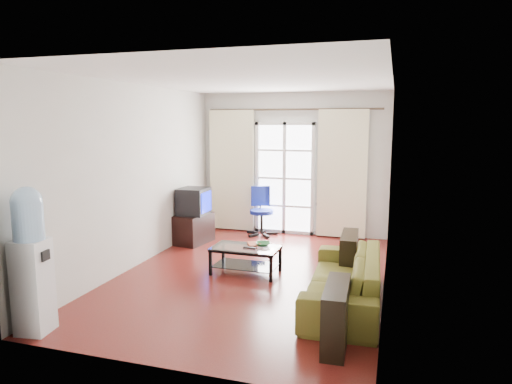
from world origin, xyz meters
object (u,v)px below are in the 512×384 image
(task_chair, at_px, (261,221))
(water_cooler, at_px, (31,258))
(sofa, at_px, (344,279))
(crt_tv, at_px, (193,201))
(tv_stand, at_px, (193,228))
(coffee_table, at_px, (246,256))

(task_chair, distance_m, water_cooler, 4.78)
(sofa, relative_size, crt_tv, 3.99)
(sofa, xyz_separation_m, tv_stand, (-2.89, 2.02, -0.04))
(sofa, xyz_separation_m, crt_tv, (-2.89, 2.02, 0.45))
(crt_tv, distance_m, water_cooler, 3.71)
(crt_tv, height_order, task_chair, crt_tv)
(coffee_table, distance_m, water_cooler, 2.87)
(crt_tv, bearing_deg, water_cooler, -90.82)
(sofa, bearing_deg, coffee_table, -118.14)
(coffee_table, xyz_separation_m, tv_stand, (-1.43, 1.32, 0.01))
(tv_stand, distance_m, crt_tv, 0.50)
(sofa, bearing_deg, tv_stand, -127.31)
(coffee_table, xyz_separation_m, water_cooler, (-1.49, -2.39, 0.55))
(water_cooler, bearing_deg, tv_stand, 81.00)
(sofa, bearing_deg, water_cooler, -62.53)
(crt_tv, relative_size, water_cooler, 0.35)
(coffee_table, relative_size, crt_tv, 1.81)
(task_chair, height_order, water_cooler, water_cooler)
(sofa, height_order, coffee_table, sofa)
(crt_tv, relative_size, task_chair, 0.57)
(tv_stand, bearing_deg, coffee_table, -32.88)
(sofa, relative_size, tv_stand, 2.97)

